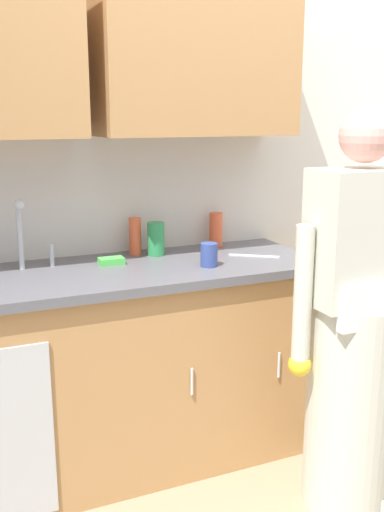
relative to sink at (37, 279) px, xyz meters
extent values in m
cube|color=beige|center=(0.83, 0.34, 0.42)|extent=(4.80, 0.10, 2.70)
cube|color=#B27F4C|center=(0.78, 0.12, 0.92)|extent=(0.91, 0.34, 0.70)
cube|color=#B27F4C|center=(0.28, -0.01, -0.48)|extent=(1.90, 0.60, 0.90)
cylinder|color=silver|center=(0.57, -0.32, -0.43)|extent=(0.01, 0.01, 0.12)
cylinder|color=silver|center=(1.00, -0.32, -0.43)|extent=(0.01, 0.01, 0.12)
cube|color=#595960|center=(0.28, -0.01, -0.01)|extent=(1.96, 0.66, 0.04)
cube|color=#B7BABF|center=(0.00, -0.01, -0.01)|extent=(0.50, 0.36, 0.03)
cylinder|color=#B7BABF|center=(-0.04, 0.14, 0.16)|extent=(0.02, 0.02, 0.30)
sphere|color=#B7BABF|center=(-0.04, 0.08, 0.30)|extent=(0.04, 0.04, 0.04)
cylinder|color=#B7BABF|center=(0.09, 0.14, 0.06)|extent=(0.02, 0.02, 0.10)
cube|color=white|center=(1.11, -0.68, -0.90)|extent=(0.20, 0.26, 0.06)
cylinder|color=beige|center=(1.11, -0.66, -0.49)|extent=(0.34, 0.34, 0.88)
cube|color=beige|center=(1.11, -0.66, 0.21)|extent=(0.38, 0.22, 0.52)
sphere|color=#E29E93|center=(1.11, -0.66, 0.59)|extent=(0.20, 0.20, 0.20)
cube|color=white|center=(1.11, -0.78, -0.03)|extent=(0.32, 0.04, 0.16)
cylinder|color=beige|center=(0.88, -0.64, 0.00)|extent=(0.07, 0.07, 0.55)
sphere|color=yellow|center=(0.88, -0.64, -0.28)|extent=(0.09, 0.09, 0.09)
cylinder|color=#E05933|center=(0.93, 0.22, 0.10)|extent=(0.07, 0.07, 0.17)
cylinder|color=#2D8C4C|center=(0.59, 0.15, 0.09)|extent=(0.08, 0.08, 0.16)
cylinder|color=#E05933|center=(0.50, 0.21, 0.10)|extent=(0.06, 0.06, 0.18)
cylinder|color=#33478C|center=(0.73, -0.14, 0.07)|extent=(0.08, 0.08, 0.10)
cube|color=silver|center=(1.00, -0.05, 0.02)|extent=(0.21, 0.16, 0.01)
cube|color=#4CBF4C|center=(0.34, 0.07, 0.03)|extent=(0.11, 0.07, 0.03)
camera|label=1|loc=(-0.33, -2.41, 0.67)|focal=41.05mm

